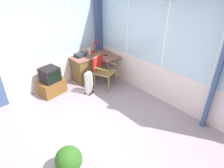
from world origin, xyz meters
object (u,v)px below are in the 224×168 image
Objects in this scene: desk at (84,68)px; desk_lamp at (96,45)px; tv_remote at (105,55)px; potted_plant at (69,161)px; space_heater at (89,82)px; tv_on_stand at (51,82)px; wooden_armchair at (101,67)px; spray_bottle at (90,51)px; paper_tray at (80,55)px.

desk_lamp reaches higher than desk.
tv_remote is 0.30× the size of potted_plant.
tv_on_stand is at bearing 140.05° from space_heater.
wooden_armchair reaches higher than space_heater.
wooden_armchair is at bearing 40.71° from potted_plant.
tv_remote reaches higher than desk.
desk_lamp is 0.27m from spray_bottle.
desk is at bearing 51.47° from potted_plant.
tv_remote is 0.69× the size of spray_bottle.
paper_tray is at bearing 8.83° from tv_on_stand.
wooden_armchair is (0.20, -0.59, 0.19)m from desk.
spray_bottle reaches higher than tv_remote.
wooden_armchair is at bearing -24.62° from tv_on_stand.
desk_lamp is 0.73× the size of potted_plant.
spray_bottle is 0.24× the size of wooden_armchair.
paper_tray is (-0.29, 0.06, -0.06)m from spray_bottle.
desk is 1.28× the size of wooden_armchair.
potted_plant is (-0.89, -2.38, -0.06)m from tv_on_stand.
desk is at bearing -166.27° from spray_bottle.
desk is 0.74m from tv_remote.
desk is at bearing 127.35° from tv_remote.
tv_on_stand is 1.21× the size of space_heater.
potted_plant is at bearing -139.29° from wooden_armchair.
tv_remote is 0.50× the size of paper_tray.
desk_lamp is 1.71× the size of spray_bottle.
spray_bottle is (0.30, 0.07, 0.44)m from desk.
paper_tray is at bearing 86.17° from desk.
tv_on_stand is at bearing -171.17° from paper_tray.
spray_bottle reaches higher than tv_on_stand.
tv_on_stand is 0.98m from space_heater.
wooden_armchair is 1.47× the size of space_heater.
desk_lamp reaches higher than potted_plant.
tv_remote reaches higher than potted_plant.
paper_tray is 0.33× the size of wooden_armchair.
desk_lamp is 0.42m from tv_remote.
tv_on_stand is at bearing 155.38° from wooden_armchair.
space_heater is (-0.58, -0.73, -0.52)m from spray_bottle.
potted_plant is (-1.92, -2.54, -0.50)m from paper_tray.
wooden_armchair reaches higher than tv_remote.
space_heater is at bearing 46.95° from potted_plant.
spray_bottle is (-0.30, 0.35, 0.09)m from tv_remote.
desk_lamp reaches higher than wooden_armchair.
desk is 7.74× the size of tv_remote.
space_heater reaches higher than potted_plant.
paper_tray is 0.49× the size of space_heater.
tv_on_stand is at bearing 69.57° from potted_plant.
spray_bottle is 0.35× the size of space_heater.
tv_on_stand is 1.46× the size of potted_plant.
space_heater is 2.40m from potted_plant.
paper_tray reaches higher than tv_on_stand.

